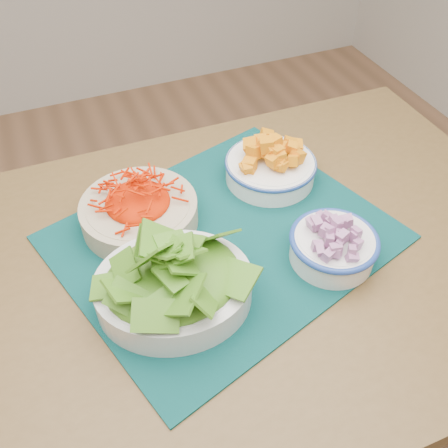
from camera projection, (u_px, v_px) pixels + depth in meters
name	position (u px, v px, depth m)	size (l,w,h in m)	color
table	(233.00, 294.00, 0.91)	(1.14, 0.77, 0.75)	brown
placemat	(224.00, 237.00, 0.86)	(0.53, 0.43, 0.00)	#032829
carrot_bowl	(139.00, 208.00, 0.86)	(0.27, 0.27, 0.07)	#BEAE8D
squash_bowl	(271.00, 162.00, 0.95)	(0.18, 0.18, 0.08)	white
lettuce_bowl	(173.00, 277.00, 0.73)	(0.28, 0.25, 0.12)	silver
onion_bowl	(334.00, 242.00, 0.80)	(0.17, 0.17, 0.08)	white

